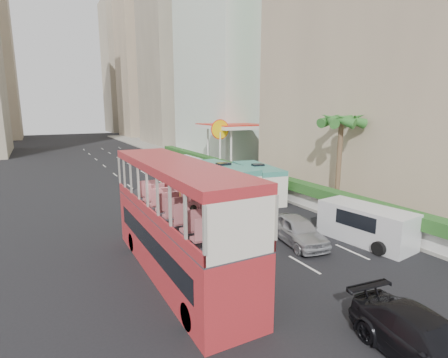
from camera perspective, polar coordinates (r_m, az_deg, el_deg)
ground_plane at (r=19.12m, az=9.87°, el=-11.13°), size 200.00×200.00×0.00m
double_decker_bus at (r=15.44m, az=-7.76°, el=-6.57°), size 2.50×11.00×5.06m
car_silver_lane_a at (r=23.37m, az=-4.87°, el=-6.78°), size 2.33×4.63×1.46m
car_silver_lane_b at (r=19.96m, az=11.83°, el=-10.22°), size 2.53×4.69×1.52m
van_asset at (r=30.21m, az=-4.44°, el=-2.59°), size 2.23×4.78×1.32m
minibus_near at (r=27.13m, az=-0.08°, el=-0.86°), size 2.61×6.96×3.04m
minibus_far at (r=28.69m, az=5.50°, el=-0.54°), size 2.96×6.44×2.75m
panel_van_near at (r=20.93m, az=22.11°, el=-6.87°), size 2.62×5.26×2.02m
panel_van_far at (r=40.85m, az=-6.03°, el=2.34°), size 1.92×4.57×1.81m
sidewalk at (r=44.27m, az=-0.89°, el=2.03°), size 6.00×120.00×0.18m
kerb_wall at (r=33.38m, az=3.53°, el=-0.04°), size 0.30×44.00×1.00m
hedge at (r=33.22m, az=3.54°, el=1.40°), size 1.10×44.00×0.70m
palm_tree at (r=26.22m, az=18.22°, el=2.28°), size 0.36×0.36×6.40m
shell_station at (r=42.64m, az=1.54°, el=5.27°), size 6.50×8.00×5.50m
tower_mid at (r=79.47m, az=-6.63°, el=24.17°), size 16.00×16.00×50.00m
tower_far_a at (r=100.91m, az=-12.51°, el=19.49°), size 14.00×14.00×44.00m
tower_far_b at (r=121.77m, az=-15.44°, el=16.96°), size 14.00×14.00×40.00m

